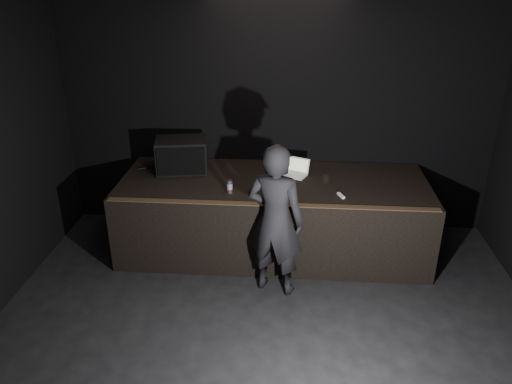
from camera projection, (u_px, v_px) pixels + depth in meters
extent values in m
cube|color=black|center=(277.00, 109.00, 6.87)|extent=(6.00, 0.10, 3.50)
cube|color=black|center=(273.00, 215.00, 6.70)|extent=(4.00, 1.50, 1.00)
cube|color=brown|center=(271.00, 204.00, 5.84)|extent=(3.92, 0.10, 0.01)
cube|color=black|center=(182.00, 155.00, 6.72)|extent=(0.74, 0.58, 0.45)
cube|color=black|center=(181.00, 162.00, 6.50)|extent=(0.62, 0.13, 0.39)
cylinder|color=black|center=(167.00, 165.00, 6.97)|extent=(0.75, 0.35, 0.02)
cube|color=silver|center=(294.00, 175.00, 6.63)|extent=(0.37, 0.32, 0.02)
cube|color=silver|center=(294.00, 175.00, 6.63)|extent=(0.29, 0.22, 0.00)
cube|color=silver|center=(299.00, 165.00, 6.70)|extent=(0.31, 0.19, 0.20)
cube|color=#BDDC40|center=(298.00, 165.00, 6.69)|extent=(0.27, 0.15, 0.16)
cylinder|color=silver|center=(230.00, 187.00, 6.12)|extent=(0.07, 0.07, 0.17)
cylinder|color=navy|center=(230.00, 186.00, 6.12)|extent=(0.07, 0.07, 0.07)
cylinder|color=maroon|center=(230.00, 189.00, 6.13)|extent=(0.07, 0.07, 0.01)
cylinder|color=white|center=(326.00, 179.00, 6.41)|extent=(0.08, 0.08, 0.10)
cube|color=white|center=(341.00, 195.00, 6.05)|extent=(0.09, 0.15, 0.03)
imported|color=black|center=(275.00, 221.00, 5.66)|extent=(0.76, 0.61, 1.84)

